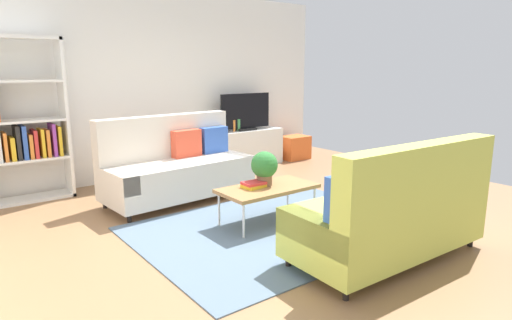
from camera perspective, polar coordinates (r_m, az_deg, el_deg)
The scene contains 17 objects.
ground_plane at distance 5.00m, azimuth 0.90°, elevation -7.98°, with size 7.68×7.68×0.00m, color #936B47.
wall_far at distance 7.12m, azimuth -13.33°, elevation 9.59°, with size 6.40×0.12×2.90m, color white.
area_rug at distance 4.77m, azimuth 2.60°, elevation -8.91°, with size 2.90×2.20×0.01m, color slate.
couch_beige at distance 5.78m, azimuth -10.35°, elevation -0.83°, with size 1.96×0.98×1.10m.
couch_green at distance 4.08m, azimuth 17.47°, elevation -6.60°, with size 1.93×0.91×1.10m.
coffee_table at distance 4.83m, azimuth 1.58°, elevation -3.82°, with size 1.10×0.56×0.42m.
tv_console at distance 7.71m, azimuth -1.46°, elevation 1.61°, with size 1.40×0.44×0.64m, color silver.
tv at distance 7.61m, azimuth -1.39°, elevation 6.28°, with size 1.00×0.20×0.64m.
bookshelf at distance 6.28m, azimuth -28.78°, elevation 3.82°, with size 1.10×0.36×2.10m.
storage_trunk at distance 8.34m, azimuth 5.09°, elevation 1.66°, with size 0.52×0.40×0.44m, color orange.
potted_plant at distance 4.83m, azimuth 1.12°, elevation -0.87°, with size 0.30×0.30×0.38m.
table_book_0 at distance 4.78m, azimuth -0.30°, elevation -3.42°, with size 0.24×0.18×0.04m, color gold.
table_book_1 at distance 4.77m, azimuth -0.30°, elevation -3.05°, with size 0.24×0.18×0.03m, color red.
vase_0 at distance 7.37m, azimuth -5.37°, elevation 4.32°, with size 0.08×0.08×0.18m, color #33B29E.
vase_1 at distance 7.45m, azimuth -4.43°, elevation 4.33°, with size 0.12×0.12×0.16m, color #B24C4C.
bottle_0 at distance 7.47m, azimuth -2.89°, elevation 4.52°, with size 0.05×0.05×0.20m, color orange.
bottle_1 at distance 7.52m, azimuth -2.29°, elevation 4.61°, with size 0.06×0.06×0.21m, color #3F8C4C.
Camera 1 is at (-2.91, -3.69, 1.71)m, focal length 30.44 mm.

